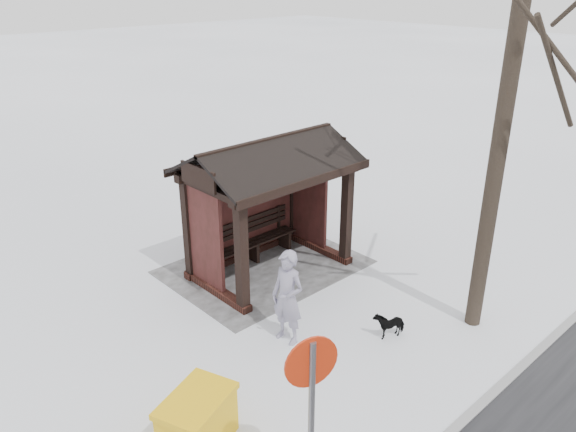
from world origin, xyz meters
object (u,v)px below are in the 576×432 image
at_px(dog, 389,323).
at_px(grit_bin, 198,421).
at_px(road_sign, 311,392).
at_px(pedestrian, 288,297).
at_px(bus_shelter, 264,178).

xyz_separation_m(dog, grit_bin, (4.10, -0.19, 0.18)).
xyz_separation_m(dog, road_sign, (3.68, 1.60, 1.58)).
xyz_separation_m(pedestrian, grit_bin, (2.62, 0.98, -0.47)).
bearing_deg(road_sign, grit_bin, -58.82).
bearing_deg(bus_shelter, road_sign, 54.10).
bearing_deg(bus_shelter, dog, 89.63).
distance_m(bus_shelter, dog, 4.00).
height_order(bus_shelter, road_sign, bus_shelter).
bearing_deg(pedestrian, dog, 43.57).
bearing_deg(road_sign, dog, -138.62).
distance_m(bus_shelter, road_sign, 6.32).
xyz_separation_m(bus_shelter, grit_bin, (4.12, 3.32, -1.74)).
height_order(bus_shelter, pedestrian, bus_shelter).
relative_size(bus_shelter, dog, 6.13).
bearing_deg(dog, pedestrian, -110.44).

